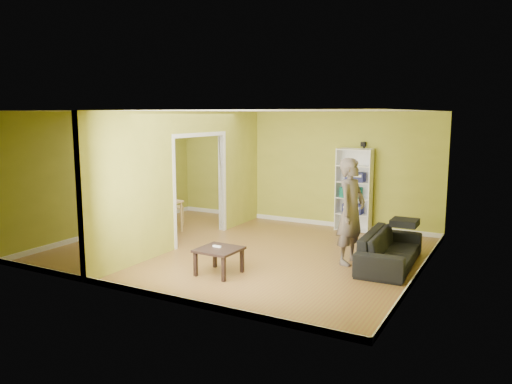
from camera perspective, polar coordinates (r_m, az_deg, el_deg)
room_shell at (r=9.24m, az=-1.68°, el=1.15°), size 6.50×6.50×6.50m
partition at (r=9.89m, az=-7.71°, el=1.58°), size 0.22×5.50×2.60m
wall_speaker at (r=11.08m, az=12.17°, el=5.36°), size 0.10×0.10×0.10m
sofa at (r=8.76m, az=15.10°, el=-5.73°), size 2.03×0.94×0.76m
person at (r=8.60m, az=10.84°, el=-1.17°), size 0.86×0.72×2.13m
bookshelf at (r=11.13m, az=11.20°, el=0.25°), size 0.76×0.33×1.81m
paper_box_navy_a at (r=11.16m, az=11.02°, el=-1.87°), size 0.42×0.27×0.22m
paper_box_teal at (r=11.12m, az=10.80°, el=-0.04°), size 0.44×0.28×0.22m
paper_box_navy_b at (r=11.04m, az=11.29°, el=1.69°), size 0.40×0.26×0.20m
coffee_table at (r=8.04m, az=-4.26°, el=-6.88°), size 0.64×0.64×0.43m
game_controller at (r=8.09m, az=-4.48°, el=-6.21°), size 0.14×0.04×0.03m
dining_table at (r=11.10m, az=-11.59°, el=-1.32°), size 1.10×0.74×0.69m
chair_left at (r=11.71m, az=-14.41°, el=-1.49°), size 0.59×0.59×0.98m
chair_near at (r=10.63m, az=-13.75°, el=-2.82°), size 0.51×0.51×0.87m
chair_far at (r=11.63m, az=-9.34°, el=-1.59°), size 0.49×0.49×0.90m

